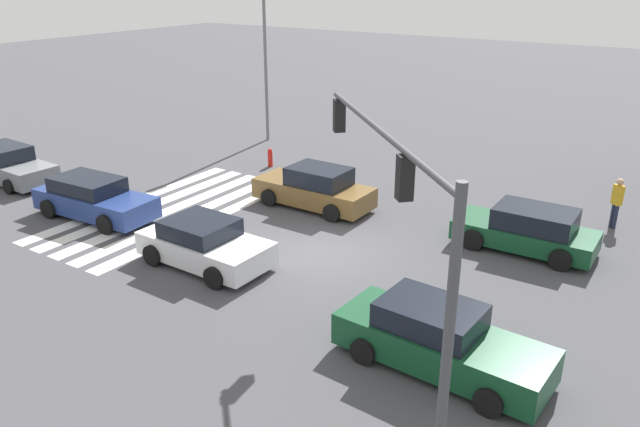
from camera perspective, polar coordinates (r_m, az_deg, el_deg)
name	(u,v)px	position (r m, az deg, el deg)	size (l,w,h in m)	color
ground_plane	(320,253)	(20.11, 0.00, -3.62)	(129.98, 129.98, 0.00)	#47474C
crosswalk_markings	(169,210)	(24.25, -13.62, 0.28)	(10.02, 4.40, 0.01)	silver
traffic_signal_mast	(399,213)	(11.86, 7.22, 0.00)	(5.77, 5.77, 5.74)	#47474C
car_0	(94,199)	(24.18, -19.98, 1.29)	(2.25, 4.84, 1.48)	navy
car_1	(204,244)	(19.45, -10.52, -2.73)	(2.30, 4.23, 1.43)	silver
car_2	(439,340)	(14.64, 10.84, -11.27)	(2.23, 4.99, 1.55)	#144728
car_3	(528,230)	(21.14, 18.46, -1.43)	(2.13, 4.44, 1.46)	#144728
car_4	(315,189)	(23.71, -0.48, 2.30)	(2.07, 4.66, 1.60)	brown
car_5	(8,165)	(29.84, -26.64, 3.98)	(2.16, 4.89, 1.53)	gray
pedestrian	(617,200)	(23.98, 25.50, 1.10)	(0.41, 0.41, 1.82)	#232842
street_light_pole_a	(265,38)	(32.68, -5.07, 15.68)	(0.80, 0.36, 8.86)	slate
fire_hydrant	(270,157)	(28.84, -4.58, 5.13)	(0.22, 0.22, 0.86)	red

